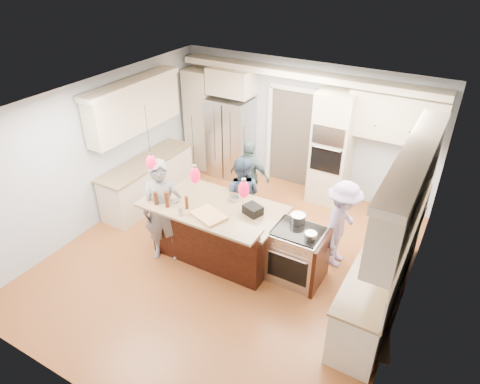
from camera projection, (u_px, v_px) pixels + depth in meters
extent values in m
plane|color=#AA5D2E|center=(230.00, 259.00, 7.30)|extent=(6.00, 6.00, 0.00)
cube|color=#B2BCC6|center=(304.00, 127.00, 8.84)|extent=(5.50, 0.04, 2.70)
cube|color=#B2BCC6|center=(78.00, 321.00, 4.37)|extent=(5.50, 0.04, 2.70)
cube|color=#B2BCC6|center=(100.00, 153.00, 7.78)|extent=(0.04, 6.00, 2.70)
cube|color=#B2BCC6|center=(414.00, 246.00, 5.43)|extent=(0.04, 6.00, 2.70)
cube|color=white|center=(227.00, 107.00, 5.91)|extent=(5.50, 6.00, 0.04)
cube|color=#B7B7BC|center=(231.00, 138.00, 9.46)|extent=(0.90, 0.70, 1.80)
cube|color=beige|center=(332.00, 149.00, 8.38)|extent=(0.72, 0.64, 2.30)
cube|color=black|center=(328.00, 136.00, 7.93)|extent=(0.60, 0.02, 0.35)
cube|color=black|center=(326.00, 160.00, 8.19)|extent=(0.60, 0.02, 0.50)
cylinder|color=#B7B7BC|center=(326.00, 149.00, 8.03)|extent=(0.55, 0.02, 0.02)
cube|color=beige|center=(202.00, 120.00, 9.72)|extent=(0.60, 0.58, 2.30)
cube|color=beige|center=(231.00, 81.00, 8.86)|extent=(0.95, 0.58, 0.55)
cube|color=beige|center=(396.00, 118.00, 7.63)|extent=(1.70, 0.35, 0.85)
cube|color=beige|center=(304.00, 74.00, 8.11)|extent=(5.30, 0.38, 0.12)
cube|color=#4C443A|center=(291.00, 138.00, 9.09)|extent=(0.90, 0.06, 2.10)
cube|color=white|center=(294.00, 88.00, 8.51)|extent=(1.04, 0.06, 0.10)
cube|color=beige|center=(380.00, 277.00, 6.27)|extent=(0.60, 3.00, 0.88)
cube|color=tan|center=(385.00, 252.00, 6.04)|extent=(0.64, 3.05, 0.04)
cube|color=beige|center=(410.00, 188.00, 5.43)|extent=(0.35, 3.00, 0.85)
cube|color=beige|center=(417.00, 154.00, 5.19)|extent=(0.37, 3.10, 0.10)
cube|color=beige|center=(149.00, 182.00, 8.69)|extent=(0.60, 2.20, 0.88)
cube|color=tan|center=(146.00, 162.00, 8.45)|extent=(0.64, 2.25, 0.04)
cube|color=beige|center=(135.00, 108.00, 7.95)|extent=(0.35, 2.20, 0.85)
cube|color=beige|center=(132.00, 83.00, 7.70)|extent=(0.37, 2.30, 0.10)
cube|color=black|center=(221.00, 229.00, 7.29)|extent=(2.00, 1.00, 0.88)
cube|color=tan|center=(221.00, 207.00, 7.05)|extent=(2.10, 1.10, 0.04)
cube|color=black|center=(203.00, 242.00, 6.82)|extent=(2.00, 0.12, 1.08)
cube|color=tan|center=(196.00, 217.00, 6.43)|extent=(2.10, 0.42, 0.04)
cube|color=black|center=(253.00, 210.00, 6.79)|extent=(0.34, 0.31, 0.15)
cube|color=#B7B7BC|center=(296.00, 254.00, 6.70)|extent=(0.76, 0.66, 0.90)
cube|color=black|center=(287.00, 269.00, 6.47)|extent=(0.65, 0.01, 0.45)
cube|color=black|center=(298.00, 231.00, 6.46)|extent=(0.72, 0.59, 0.02)
cube|color=black|center=(321.00, 263.00, 6.53)|extent=(0.06, 0.71, 0.88)
cylinder|color=black|center=(147.00, 130.00, 6.17)|extent=(0.01, 0.01, 0.75)
ellipsoid|color=red|center=(151.00, 163.00, 6.44)|extent=(0.15, 0.15, 0.26)
cylinder|color=black|center=(193.00, 142.00, 5.83)|extent=(0.01, 0.01, 0.75)
ellipsoid|color=red|center=(195.00, 175.00, 6.10)|extent=(0.15, 0.15, 0.26)
cylinder|color=black|center=(244.00, 154.00, 5.49)|extent=(0.01, 0.01, 0.75)
ellipsoid|color=red|center=(244.00, 190.00, 5.76)|extent=(0.15, 0.15, 0.26)
imported|color=slate|center=(163.00, 212.00, 6.92)|extent=(0.78, 0.68, 1.81)
imported|color=#2E425B|center=(241.00, 195.00, 7.66)|extent=(0.83, 0.71, 1.49)
imported|color=#445D5F|center=(250.00, 176.00, 8.33)|extent=(0.84, 0.36, 1.43)
imported|color=#9E8BBB|center=(342.00, 225.00, 6.84)|extent=(0.58, 0.99, 1.53)
cube|color=olive|center=(363.00, 328.00, 6.00)|extent=(0.96, 1.21, 0.01)
cylinder|color=silver|center=(158.00, 193.00, 6.71)|extent=(0.09, 0.09, 0.31)
cylinder|color=#4D230D|center=(167.00, 200.00, 6.58)|extent=(0.08, 0.08, 0.27)
cylinder|color=#4D230D|center=(156.00, 198.00, 6.64)|extent=(0.06, 0.06, 0.23)
cylinder|color=#4D230D|center=(187.00, 202.00, 6.55)|extent=(0.06, 0.06, 0.21)
cylinder|color=#B7B7BC|center=(181.00, 211.00, 6.41)|extent=(0.10, 0.10, 0.14)
cube|color=tan|center=(209.00, 216.00, 6.40)|extent=(0.59, 0.50, 0.04)
cylinder|color=#B7B7BC|center=(298.00, 218.00, 6.60)|extent=(0.23, 0.23, 0.14)
cylinder|color=#B7B7BC|center=(311.00, 235.00, 6.26)|extent=(0.18, 0.18, 0.09)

